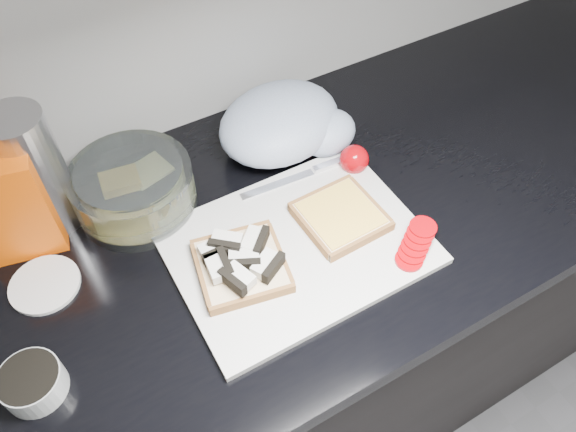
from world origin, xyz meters
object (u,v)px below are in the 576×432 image
object	(u,v)px
cutting_board	(297,245)
bread_bag	(9,196)
glass_bowl	(134,189)
steel_canister	(36,172)

from	to	relation	value
cutting_board	bread_bag	size ratio (longest dim) A/B	2.12
glass_bowl	bread_bag	distance (m)	0.19
glass_bowl	bread_bag	world-z (taller)	bread_bag
cutting_board	bread_bag	bearing A→B (deg)	146.39
cutting_board	steel_canister	world-z (taller)	steel_canister
cutting_board	bread_bag	world-z (taller)	bread_bag
cutting_board	glass_bowl	world-z (taller)	glass_bowl
cutting_board	bread_bag	xyz separation A→B (m)	(-0.37, 0.25, 0.09)
cutting_board	steel_canister	xyz separation A→B (m)	(-0.32, 0.26, 0.11)
cutting_board	steel_canister	size ratio (longest dim) A/B	1.80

